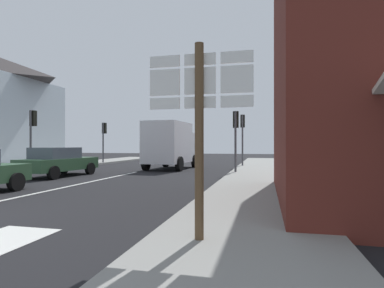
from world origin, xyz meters
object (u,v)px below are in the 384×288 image
Objects in this scene: traffic_light_near_right at (236,128)px; traffic_light_far_left at (104,133)px; traffic_light_far_right at (243,128)px; route_sign_post at (199,120)px; sedan_far at (58,161)px; delivery_truck at (171,144)px; traffic_light_near_left at (32,127)px.

traffic_light_far_left is at bearing 150.18° from traffic_light_near_right.
traffic_light_far_right is (0.00, 5.32, 0.23)m from traffic_light_near_right.
traffic_light_near_right is at bearing -90.00° from traffic_light_far_right.
traffic_light_far_left reaches higher than route_sign_post.
route_sign_post is at bearing -88.17° from traffic_light_far_right.
sedan_far is at bearing -73.56° from traffic_light_far_left.
route_sign_post is 17.70m from traffic_light_far_right.
sedan_far is at bearing 135.48° from route_sign_post.
sedan_far is 12.37m from traffic_light_far_right.
traffic_light_far_left reaches higher than sedan_far.
traffic_light_near_right is at bearing 92.62° from route_sign_post.
delivery_truck is 5.38m from traffic_light_far_right.
traffic_light_far_right is at bearing 90.00° from traffic_light_near_right.
traffic_light_far_right reaches higher than traffic_light_near_left.
route_sign_post is 0.86× the size of traffic_light_far_right.
traffic_light_far_left is at bearing 106.44° from sedan_far.
traffic_light_near_left is at bearing -90.00° from traffic_light_far_left.
traffic_light_near_right is 1.00× the size of traffic_light_far_left.
traffic_light_far_left is at bearing 150.30° from delivery_truck.
traffic_light_near_left is 11.71m from traffic_light_near_right.
sedan_far is at bearing -29.54° from traffic_light_near_left.
traffic_light_near_right is (-0.56, 12.35, 0.54)m from route_sign_post.
sedan_far is at bearing -159.33° from traffic_light_near_right.
traffic_light_far_left is at bearing 122.62° from route_sign_post.
traffic_light_far_left is (-2.93, 9.92, 1.79)m from sedan_far.
traffic_light_far_left is 0.92× the size of traffic_light_far_right.
route_sign_post is at bearing -57.38° from traffic_light_far_left.
traffic_light_near_left reaches higher than sedan_far.
sedan_far is 1.21× the size of traffic_light_near_left.
traffic_light_near_right is (4.51, -2.60, 0.89)m from delivery_truck.
sedan_far is 1.26× the size of traffic_light_near_right.
traffic_light_far_left is (-11.60, 6.65, 0.01)m from traffic_light_near_right.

